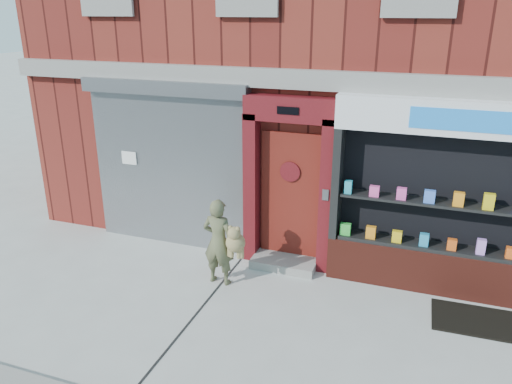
% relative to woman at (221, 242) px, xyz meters
% --- Properties ---
extents(ground, '(80.00, 80.00, 0.00)m').
position_rel_woman_xyz_m(ground, '(1.55, -0.86, -0.73)').
color(ground, '#9E9E99').
rests_on(ground, ground).
extents(building, '(12.00, 8.16, 8.00)m').
position_rel_woman_xyz_m(building, '(1.55, 5.13, 3.27)').
color(building, maroon).
rests_on(building, ground).
extents(shutter_bay, '(3.10, 0.30, 3.04)m').
position_rel_woman_xyz_m(shutter_bay, '(-1.45, 1.07, 0.99)').
color(shutter_bay, gray).
rests_on(shutter_bay, ground).
extents(red_door_bay, '(1.52, 0.58, 2.90)m').
position_rel_woman_xyz_m(red_door_bay, '(0.81, 1.00, 0.73)').
color(red_door_bay, '#4D0D12').
rests_on(red_door_bay, ground).
extents(pharmacy_bay, '(3.50, 0.41, 3.00)m').
position_rel_woman_xyz_m(pharmacy_bay, '(3.30, 0.95, 0.64)').
color(pharmacy_bay, '#5D1F16').
rests_on(pharmacy_bay, ground).
extents(woman, '(0.73, 0.38, 1.43)m').
position_rel_woman_xyz_m(woman, '(0.00, 0.00, 0.00)').
color(woman, brown).
rests_on(woman, ground).
extents(doormat, '(1.16, 0.82, 0.03)m').
position_rel_woman_xyz_m(doormat, '(3.79, 0.22, -0.71)').
color(doormat, black).
rests_on(doormat, ground).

